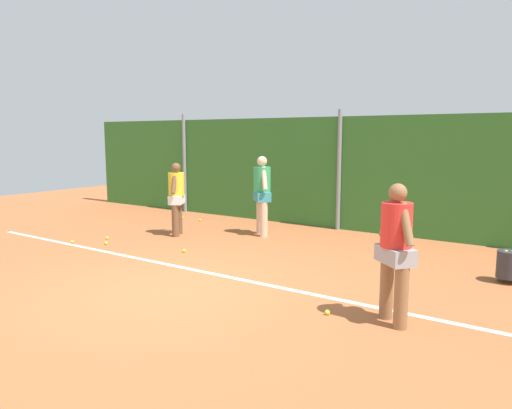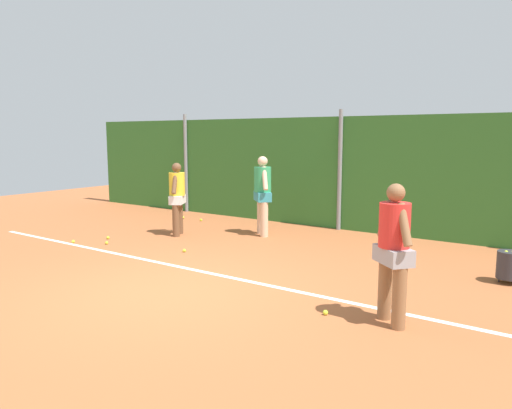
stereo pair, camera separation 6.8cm
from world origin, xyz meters
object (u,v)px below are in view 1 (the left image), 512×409
at_px(tennis_ball_3, 403,276).
at_px(ball_hopper, 509,264).
at_px(tennis_ball_5, 200,220).
at_px(tennis_ball_6, 327,312).
at_px(tennis_ball_0, 182,218).
at_px(tennis_ball_4, 72,242).
at_px(tennis_ball_2, 184,251).
at_px(player_backcourt_far, 262,191).
at_px(player_midcourt, 177,195).
at_px(tennis_ball_8, 107,238).
at_px(player_foreground_near, 396,246).
at_px(tennis_ball_1, 106,243).

bearing_deg(tennis_ball_3, ball_hopper, 24.45).
xyz_separation_m(tennis_ball_5, tennis_ball_6, (5.79, -4.24, 0.00)).
xyz_separation_m(tennis_ball_0, tennis_ball_4, (0.18, -3.54, 0.00)).
relative_size(tennis_ball_2, tennis_ball_3, 1.00).
bearing_deg(player_backcourt_far, tennis_ball_6, -3.49).
bearing_deg(ball_hopper, tennis_ball_0, 169.96).
height_order(ball_hopper, tennis_ball_5, ball_hopper).
bearing_deg(tennis_ball_4, player_midcourt, 56.81).
xyz_separation_m(player_backcourt_far, tennis_ball_8, (-2.53, -2.30, -0.97)).
bearing_deg(tennis_ball_2, tennis_ball_8, -178.20).
relative_size(tennis_ball_0, tennis_ball_3, 1.00).
xyz_separation_m(player_foreground_near, tennis_ball_6, (-0.77, -0.21, -0.92)).
bearing_deg(tennis_ball_8, tennis_ball_2, 1.80).
xyz_separation_m(tennis_ball_3, tennis_ball_6, (-0.27, -2.16, 0.00)).
height_order(ball_hopper, tennis_ball_0, ball_hopper).
bearing_deg(tennis_ball_0, tennis_ball_5, -0.75).
bearing_deg(tennis_ball_8, player_foreground_near, -9.81).
relative_size(player_foreground_near, tennis_ball_0, 25.74).
bearing_deg(tennis_ball_2, tennis_ball_5, 125.82).
relative_size(tennis_ball_0, tennis_ball_6, 1.00).
xyz_separation_m(tennis_ball_1, tennis_ball_5, (-0.22, 3.22, 0.00)).
distance_m(player_foreground_near, player_midcourt, 6.26).
relative_size(player_foreground_near, tennis_ball_6, 25.74).
relative_size(tennis_ball_1, tennis_ball_3, 1.00).
bearing_deg(player_midcourt, player_foreground_near, -142.10).
bearing_deg(tennis_ball_6, player_midcourt, 152.83).
relative_size(tennis_ball_2, tennis_ball_6, 1.00).
bearing_deg(tennis_ball_5, ball_hopper, -10.83).
bearing_deg(tennis_ball_1, tennis_ball_5, 93.85).
bearing_deg(tennis_ball_2, tennis_ball_4, -163.42).
bearing_deg(player_foreground_near, tennis_ball_6, 55.83).
xyz_separation_m(player_foreground_near, player_backcourt_far, (-4.21, 3.46, 0.05)).
bearing_deg(ball_hopper, tennis_ball_6, -121.18).
relative_size(tennis_ball_1, tennis_ball_8, 1.00).
bearing_deg(tennis_ball_5, tennis_ball_4, -97.57).
bearing_deg(tennis_ball_8, tennis_ball_0, 99.27).
relative_size(player_foreground_near, ball_hopper, 3.31).
height_order(tennis_ball_3, tennis_ball_8, same).
relative_size(player_midcourt, ball_hopper, 3.20).
xyz_separation_m(tennis_ball_4, tennis_ball_8, (0.28, 0.67, 0.00)).
xyz_separation_m(ball_hopper, tennis_ball_2, (-5.47, -1.36, -0.26)).
distance_m(tennis_ball_5, tennis_ball_6, 7.17).
distance_m(player_foreground_near, tennis_ball_3, 2.21).
relative_size(ball_hopper, tennis_ball_5, 7.78).
xyz_separation_m(player_foreground_near, tennis_ball_2, (-4.54, 1.23, -0.92)).
distance_m(tennis_ball_1, tennis_ball_6, 5.66).
xyz_separation_m(player_foreground_near, ball_hopper, (0.93, 2.60, -0.66)).
bearing_deg(tennis_ball_6, tennis_ball_1, 169.61).
bearing_deg(tennis_ball_4, tennis_ball_0, 92.97).
bearing_deg(tennis_ball_0, player_foreground_near, -29.25).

